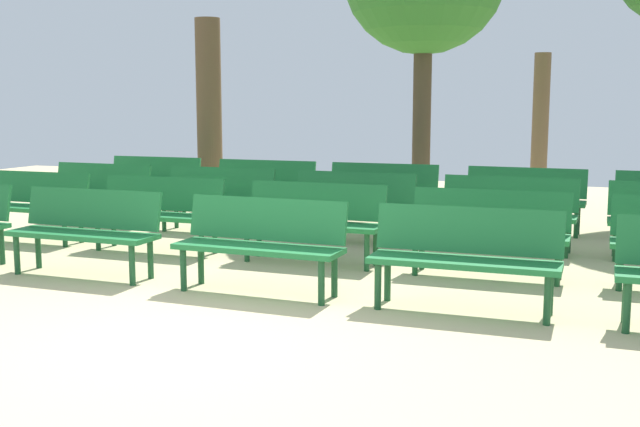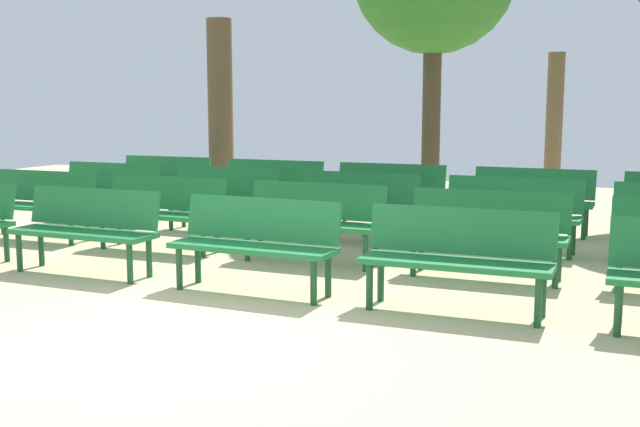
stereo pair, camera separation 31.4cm
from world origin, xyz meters
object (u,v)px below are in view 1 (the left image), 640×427
bench_r1_c3 (488,227)px  bench_r1_c1 (158,209)px  bench_r0_c2 (261,239)px  bench_r2_c0 (98,190)px  bench_r2_c2 (352,202)px  bench_r3_c2 (382,190)px  bench_r0_c1 (86,227)px  bench_r3_c0 (152,180)px  bench_r3_c1 (263,185)px  tree_2 (209,112)px  bench_r2_c3 (508,209)px  bench_r3_c3 (524,195)px  tree_1 (540,127)px  bench_r0_c3 (465,252)px  bench_r2_c1 (217,195)px  bench_r1_c2 (313,217)px  bench_r1_c0 (30,201)px

bench_r1_c3 → bench_r1_c1: bearing=179.5°
bench_r0_c2 → bench_r2_c0: size_ratio=1.00×
bench_r1_c1 → bench_r2_c2: (1.92, 1.46, 0.00)m
bench_r2_c0 → bench_r3_c2: 4.11m
bench_r0_c1 → bench_r3_c0: same height
bench_r3_c0 → bench_r1_c3: bearing=-27.9°
bench_r2_c2 → bench_r3_c1: (-1.94, 1.40, 0.00)m
tree_2 → bench_r2_c3: bearing=-24.1°
bench_r0_c2 → bench_r3_c1: same height
bench_r1_c3 → bench_r3_c2: 3.48m
bench_r0_c1 → bench_r2_c0: same height
bench_r3_c3 → tree_1: size_ratio=0.61×
bench_r1_c3 → bench_r3_c3: same height
bench_r2_c0 → tree_1: bearing=42.5°
bench_r0_c3 → bench_r2_c0: 6.46m
bench_r0_c2 → bench_r3_c0: (-4.03, 4.23, 0.00)m
bench_r2_c1 → bench_r1_c1: bearing=-89.7°
bench_r2_c2 → bench_r3_c1: bearing=144.0°
bench_r2_c2 → bench_r3_c2: (-0.06, 1.47, 0.00)m
bench_r0_c3 → bench_r2_c3: same height
bench_r2_c3 → tree_2: (-5.45, 2.44, 1.08)m
bench_r0_c3 → bench_r2_c3: bearing=89.3°
bench_r1_c3 → bench_r2_c2: (-1.96, 1.36, 0.00)m
bench_r0_c2 → tree_2: bearing=124.0°
bench_r0_c1 → bench_r3_c1: (-0.06, 4.25, 0.00)m
bench_r0_c3 → bench_r1_c2: same height
bench_r0_c1 → bench_r3_c1: same height
bench_r0_c2 → tree_1: (1.63, 8.01, 0.81)m
bench_r1_c3 → bench_r2_c1: bearing=159.0°
bench_r0_c3 → bench_r3_c2: bearing=114.0°
bench_r0_c2 → bench_r2_c3: same height
bench_r0_c2 → tree_2: 6.59m
bench_r1_c0 → bench_r2_c2: bearing=19.2°
tree_2 → bench_r3_c3: bearing=-10.7°
bench_r2_c2 → bench_r3_c3: size_ratio=1.00×
bench_r0_c3 → bench_r1_c0: same height
bench_r0_c3 → tree_2: (-5.52, 5.32, 1.08)m
bench_r0_c3 → bench_r1_c2: bearing=143.2°
bench_r1_c1 → tree_1: size_ratio=0.62×
tree_1 → bench_r0_c1: bearing=-114.3°
bench_r1_c1 → bench_r0_c2: bearing=-35.8°
bench_r1_c0 → bench_r2_c0: (-0.03, 1.41, 0.00)m
tree_2 → bench_r0_c2: bearing=-56.1°
bench_r0_c1 → bench_r3_c1: bearing=89.7°
bench_r1_c1 → tree_2: size_ratio=0.51×
bench_r0_c3 → bench_r2_c0: size_ratio=1.01×
bench_r1_c2 → tree_1: bearing=74.4°
bench_r3_c3 → tree_2: bearing=169.2°
bench_r3_c3 → bench_r1_c3: bearing=-89.9°
tree_1 → bench_r2_c1: bearing=-125.4°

